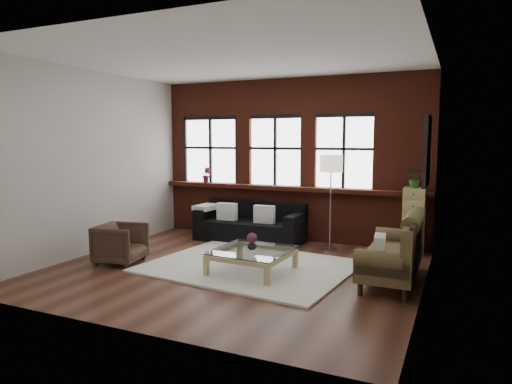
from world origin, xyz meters
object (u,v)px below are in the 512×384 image
at_px(dark_sofa, 250,222).
at_px(vintage_settee, 392,248).
at_px(coffee_table, 252,262).
at_px(armchair, 121,244).
at_px(floor_lamp, 330,199).
at_px(vase, 252,245).
at_px(drawer_chest, 414,221).

distance_m(dark_sofa, vintage_settee, 3.29).
bearing_deg(coffee_table, armchair, -170.37).
xyz_separation_m(dark_sofa, floor_lamp, (1.65, -0.11, 0.56)).
bearing_deg(armchair, vase, -91.12).
xyz_separation_m(drawer_chest, floor_lamp, (-1.39, -0.37, 0.35)).
height_order(coffee_table, floor_lamp, floor_lamp).
bearing_deg(vintage_settee, dark_sofa, 152.62).
bearing_deg(coffee_table, vase, -90.00).
height_order(vintage_settee, drawer_chest, drawer_chest).
relative_size(dark_sofa, drawer_chest, 1.81).
distance_m(dark_sofa, drawer_chest, 3.06).
xyz_separation_m(dark_sofa, drawer_chest, (3.04, 0.26, 0.20)).
bearing_deg(vintage_settee, floor_lamp, 132.16).
bearing_deg(floor_lamp, vase, -110.40).
height_order(dark_sofa, vase, dark_sofa).
bearing_deg(armchair, floor_lamp, -62.95).
height_order(dark_sofa, coffee_table, dark_sofa).
bearing_deg(vase, dark_sofa, 115.97).
distance_m(vase, drawer_chest, 3.06).
bearing_deg(floor_lamp, vintage_settee, -47.84).
xyz_separation_m(armchair, coffee_table, (2.18, 0.37, -0.15)).
height_order(drawer_chest, floor_lamp, floor_lamp).
relative_size(vase, floor_lamp, 0.08).
distance_m(armchair, floor_lamp, 3.69).
bearing_deg(floor_lamp, dark_sofa, 176.22).
bearing_deg(drawer_chest, coffee_table, -133.10).
xyz_separation_m(vintage_settee, vase, (-1.96, -0.45, -0.05)).
bearing_deg(coffee_table, floor_lamp, 69.60).
height_order(armchair, coffee_table, armchair).
xyz_separation_m(dark_sofa, vase, (0.96, -1.97, 0.05)).
relative_size(coffee_table, vase, 7.58).
relative_size(vintage_settee, floor_lamp, 0.97).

